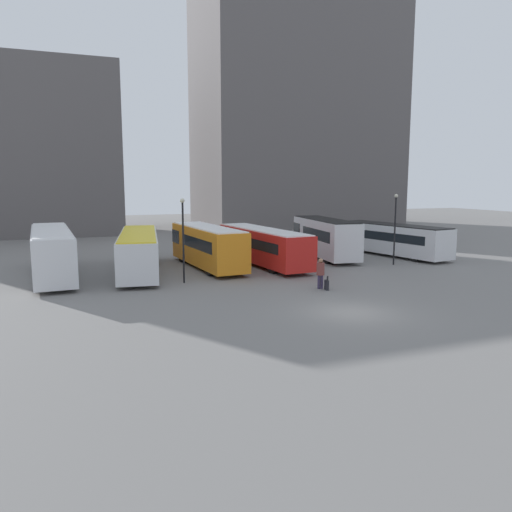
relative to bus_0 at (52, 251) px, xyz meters
The scene contains 13 objects.
ground_plane 20.82m from the bus_0, 48.28° to the right, with size 160.00×160.00×0.00m, color slate.
building_block_left 34.40m from the bus_0, 98.90° to the left, with size 26.01×15.58×20.44m.
building_block_right 49.84m from the bus_0, 44.08° to the left, with size 28.52×16.61×34.62m.
bus_0 is the anchor object (origin of this frame).
bus_1 5.73m from the bus_0, ahead, with size 4.52×12.75×2.86m.
bus_2 10.81m from the bus_0, ahead, with size 3.13×10.62×3.09m.
bus_3 15.13m from the bus_0, ahead, with size 3.30×12.06×2.81m.
bus_4 21.52m from the bus_0, ahead, with size 3.67×9.95×3.30m.
bus_5 27.59m from the bus_0, ahead, with size 4.36×11.27×2.76m.
traveler 18.06m from the bus_0, 33.60° to the right, with size 0.56×0.56×1.85m.
suitcase 18.51m from the bus_0, 34.60° to the right, with size 0.24×0.42×0.87m.
lamp_post_0 25.04m from the bus_0, ahead, with size 0.28×0.28×5.47m.
lamp_post_1 9.51m from the bus_0, 33.95° to the right, with size 0.28×0.28×5.36m.
Camera 1 is at (-13.08, -20.50, 6.32)m, focal length 35.00 mm.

